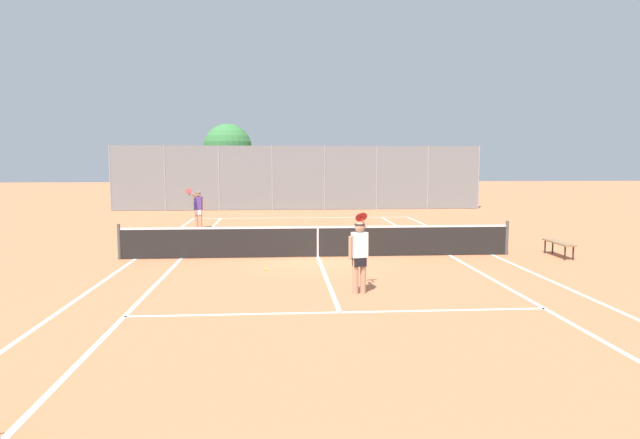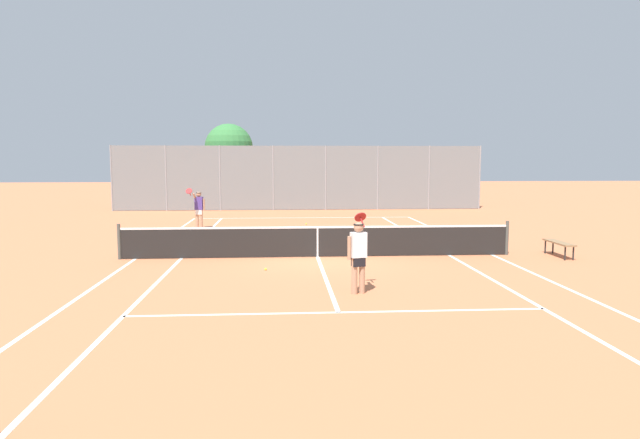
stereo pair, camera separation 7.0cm
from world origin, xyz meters
The scene contains 13 objects.
ground_plane centered at (0.00, 0.00, 0.00)m, with size 120.00×120.00×0.00m, color #C67047.
court_line_markings centered at (0.00, 0.00, 0.00)m, with size 11.10×23.90×0.01m.
tennis_net centered at (0.00, 0.00, 0.51)m, with size 12.00×0.10×1.07m.
player_near_side centered at (0.60, -4.84, 0.93)m, with size 0.53×0.84×1.77m.
player_far_left centered at (-4.65, 7.58, 0.93)m, with size 0.75×0.72×1.77m.
loose_tennis_ball_0 centered at (-1.53, -2.02, 0.03)m, with size 0.07×0.07×0.07m, color #D1DB33.
loose_tennis_ball_1 centered at (0.04, 8.84, 0.03)m, with size 0.07×0.07×0.07m, color #D1DB33.
loose_tennis_ball_2 centered at (1.76, 0.09, 0.03)m, with size 0.07×0.07×0.07m, color #D1DB33.
loose_tennis_ball_3 centered at (4.12, 3.30, 0.03)m, with size 0.07×0.07×0.07m, color #D1DB33.
loose_tennis_ball_4 centered at (4.28, 5.72, 0.03)m, with size 0.07×0.07×0.07m, color #D1DB33.
courtside_bench centered at (7.42, -0.45, 0.41)m, with size 0.36×1.50×0.47m.
back_fence centered at (0.00, 16.55, 1.91)m, with size 21.89×0.08×3.81m.
tree_behind_left centered at (-4.44, 19.13, 3.61)m, with size 3.03×3.03×5.23m.
Camera 1 is at (-1.17, -17.23, 2.97)m, focal length 32.00 mm.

